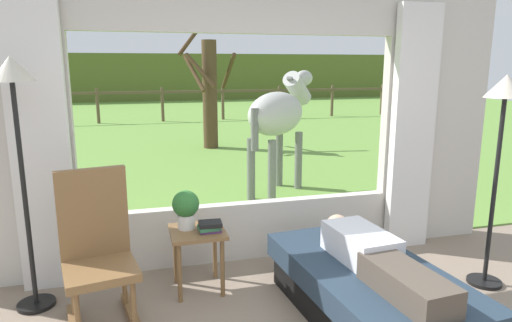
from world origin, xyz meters
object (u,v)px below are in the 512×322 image
object	(u,v)px
reclining_person	(374,256)
floor_lamp_right	(503,118)
floor_lamp_left	(15,108)
side_table	(198,241)
potted_plant	(186,207)
recliner_sofa	(368,292)
book_stack	(210,227)
pasture_tree	(209,90)
horse	(279,114)
rocking_chair	(97,251)

from	to	relation	value
reclining_person	floor_lamp_right	world-z (taller)	floor_lamp_right
floor_lamp_left	side_table	bearing A→B (deg)	-2.93
side_table	potted_plant	world-z (taller)	potted_plant
recliner_sofa	floor_lamp_right	size ratio (longest dim) A/B	1.01
recliner_sofa	floor_lamp_left	size ratio (longest dim) A/B	0.93
reclining_person	book_stack	world-z (taller)	reclining_person
side_table	potted_plant	size ratio (longest dim) A/B	1.63
book_stack	pasture_tree	world-z (taller)	pasture_tree
recliner_sofa	potted_plant	bearing A→B (deg)	139.77
book_stack	floor_lamp_left	bearing A→B (deg)	174.53
horse	pasture_tree	distance (m)	3.88
book_stack	floor_lamp_left	world-z (taller)	floor_lamp_left
floor_lamp_left	horse	bearing A→B (deg)	41.84
rocking_chair	floor_lamp_right	distance (m)	3.25
recliner_sofa	reclining_person	xyz separation A→B (m)	(-0.00, -0.05, 0.30)
horse	book_stack	bearing A→B (deg)	-73.59
recliner_sofa	reclining_person	size ratio (longest dim) A/B	1.23
pasture_tree	floor_lamp_left	bearing A→B (deg)	-111.10
recliner_sofa	potted_plant	distance (m)	1.55
side_table	reclining_person	bearing A→B (deg)	-36.98
reclining_person	book_stack	bearing A→B (deg)	138.05
potted_plant	floor_lamp_right	xyz separation A→B (m)	(2.45, -0.61, 0.72)
book_stack	horse	world-z (taller)	horse
floor_lamp_left	recliner_sofa	bearing A→B (deg)	-19.85
recliner_sofa	potted_plant	size ratio (longest dim) A/B	5.53
floor_lamp_left	rocking_chair	bearing A→B (deg)	-35.03
recliner_sofa	book_stack	xyz separation A→B (m)	(-1.03, 0.73, 0.34)
reclining_person	floor_lamp_left	size ratio (longest dim) A/B	0.76
recliner_sofa	side_table	bearing A→B (deg)	139.88
recliner_sofa	potted_plant	world-z (taller)	potted_plant
rocking_chair	book_stack	bearing A→B (deg)	4.47
pasture_tree	reclining_person	bearing A→B (deg)	-90.61
pasture_tree	rocking_chair	bearing A→B (deg)	-106.17
floor_lamp_right	horse	distance (m)	3.23
recliner_sofa	book_stack	distance (m)	1.31
horse	floor_lamp_left	bearing A→B (deg)	-93.01
side_table	floor_lamp_left	size ratio (longest dim) A/B	0.27
side_table	floor_lamp_left	world-z (taller)	floor_lamp_left
book_stack	pasture_tree	size ratio (longest dim) A/B	0.06
book_stack	potted_plant	bearing A→B (deg)	144.03
pasture_tree	potted_plant	bearing A→B (deg)	-101.35
floor_lamp_left	potted_plant	bearing A→B (deg)	-0.21
side_table	rocking_chair	bearing A→B (deg)	-158.75
side_table	floor_lamp_left	xyz separation A→B (m)	(-1.26, 0.06, 1.11)
floor_lamp_right	rocking_chair	bearing A→B (deg)	175.35
book_stack	horse	distance (m)	3.05
side_table	recliner_sofa	bearing A→B (deg)	-35.31
rocking_chair	horse	bearing A→B (deg)	40.74
floor_lamp_left	pasture_tree	world-z (taller)	pasture_tree
reclining_person	pasture_tree	distance (m)	7.30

